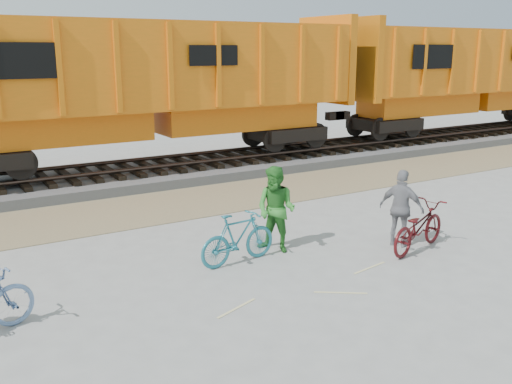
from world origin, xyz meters
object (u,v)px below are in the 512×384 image
Objects in this scene: person_woman at (401,208)px; person_man at (276,209)px; hopper_car_right at (471,73)px; bicycle_teal at (238,238)px; hopper_car_center at (151,83)px; bicycle_maroon at (418,227)px.

person_man is at bearing 42.19° from person_woman.
bicycle_teal is at bearing -153.91° from hopper_car_right.
hopper_car_center is 8.17m from person_man.
bicycle_maroon is 2.93m from person_man.
person_woman is at bearing -145.60° from hopper_car_right.
hopper_car_center is 9.89m from bicycle_maroon.
hopper_car_right is 16.00m from person_woman.
person_man is at bearing -93.52° from hopper_car_center.
hopper_car_right reaches higher than person_woman.
bicycle_teal is at bearing 54.61° from bicycle_maroon.
hopper_car_right is at bearing -69.51° from bicycle_maroon.
person_woman is (2.40, -1.08, -0.07)m from person_man.
bicycle_teal is 3.53m from person_woman.
person_man is 1.08× the size of person_woman.
hopper_car_right is 7.40× the size of bicycle_maroon.
person_man reaches higher than bicycle_teal.
hopper_car_right is 8.60× the size of person_woman.
bicycle_maroon is (3.50, -1.28, -0.01)m from bicycle_teal.
hopper_car_right is at bearing 0.00° from hopper_car_center.
hopper_car_center is at bearing -16.03° from bicycle_teal.
hopper_car_center reaches higher than bicycle_teal.
person_man is at bearing -84.30° from bicycle_teal.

